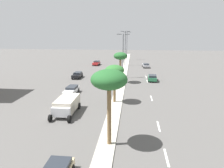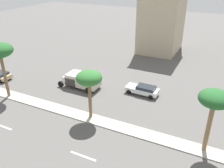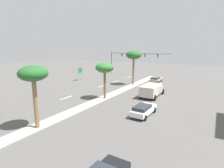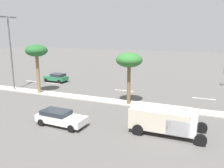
{
  "view_description": "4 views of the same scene",
  "coord_description": "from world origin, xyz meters",
  "px_view_note": "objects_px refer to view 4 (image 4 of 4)",
  "views": [
    {
      "loc": [
        2.46,
        -5.22,
        11.04
      ],
      "look_at": [
        -1.01,
        28.77,
        2.28
      ],
      "focal_mm": 33.78,
      "sensor_mm": 36.0,
      "label": 1
    },
    {
      "loc": [
        19.82,
        38.76,
        16.15
      ],
      "look_at": [
        -3.99,
        27.13,
        2.97
      ],
      "focal_mm": 38.22,
      "sensor_mm": 36.0,
      "label": 2
    },
    {
      "loc": [
        -15.89,
        50.22,
        8.33
      ],
      "look_at": [
        -1.68,
        26.07,
        2.63
      ],
      "focal_mm": 29.21,
      "sensor_mm": 36.0,
      "label": 3
    },
    {
      "loc": [
        -24.33,
        18.09,
        8.11
      ],
      "look_at": [
        -0.91,
        27.91,
        2.39
      ],
      "focal_mm": 36.83,
      "sensor_mm": 36.0,
      "label": 4
    }
  ],
  "objects_px": {
    "sedan_green_outboard": "(56,77)",
    "box_truck": "(166,120)",
    "street_lamp_leading": "(10,47)",
    "palm_tree_far": "(37,52)",
    "palm_tree_inboard": "(129,61)",
    "sedan_white_left": "(60,117)"
  },
  "relations": [
    {
      "from": "palm_tree_far",
      "to": "street_lamp_leading",
      "type": "distance_m",
      "value": 4.81
    },
    {
      "from": "street_lamp_leading",
      "to": "sedan_white_left",
      "type": "distance_m",
      "value": 17.11
    },
    {
      "from": "palm_tree_far",
      "to": "sedan_white_left",
      "type": "relative_size",
      "value": 1.4
    },
    {
      "from": "street_lamp_leading",
      "to": "sedan_green_outboard",
      "type": "xyz_separation_m",
      "value": [
        6.74,
        -2.47,
        -5.28
      ]
    },
    {
      "from": "sedan_green_outboard",
      "to": "box_truck",
      "type": "relative_size",
      "value": 0.66
    },
    {
      "from": "sedan_white_left",
      "to": "street_lamp_leading",
      "type": "bearing_deg",
      "value": 58.88
    },
    {
      "from": "palm_tree_far",
      "to": "box_truck",
      "type": "xyz_separation_m",
      "value": [
        -6.17,
        -18.09,
        -4.39
      ]
    },
    {
      "from": "palm_tree_far",
      "to": "sedan_white_left",
      "type": "xyz_separation_m",
      "value": [
        -8.12,
        -9.15,
        -4.84
      ]
    },
    {
      "from": "sedan_white_left",
      "to": "box_truck",
      "type": "relative_size",
      "value": 0.77
    },
    {
      "from": "palm_tree_inboard",
      "to": "box_truck",
      "type": "height_order",
      "value": "palm_tree_inboard"
    },
    {
      "from": "palm_tree_inboard",
      "to": "sedan_green_outboard",
      "type": "bearing_deg",
      "value": 64.81
    },
    {
      "from": "street_lamp_leading",
      "to": "sedan_green_outboard",
      "type": "height_order",
      "value": "street_lamp_leading"
    },
    {
      "from": "palm_tree_inboard",
      "to": "sedan_green_outboard",
      "type": "distance_m",
      "value": 17.24
    },
    {
      "from": "sedan_white_left",
      "to": "box_truck",
      "type": "distance_m",
      "value": 9.17
    },
    {
      "from": "sedan_white_left",
      "to": "box_truck",
      "type": "bearing_deg",
      "value": -77.7
    },
    {
      "from": "palm_tree_inboard",
      "to": "palm_tree_far",
      "type": "distance_m",
      "value": 12.83
    },
    {
      "from": "sedan_white_left",
      "to": "palm_tree_far",
      "type": "bearing_deg",
      "value": 48.42
    },
    {
      "from": "street_lamp_leading",
      "to": "box_truck",
      "type": "relative_size",
      "value": 1.69
    },
    {
      "from": "palm_tree_far",
      "to": "sedan_green_outboard",
      "type": "distance_m",
      "value": 8.82
    },
    {
      "from": "palm_tree_far",
      "to": "box_truck",
      "type": "height_order",
      "value": "palm_tree_far"
    },
    {
      "from": "box_truck",
      "to": "palm_tree_far",
      "type": "bearing_deg",
      "value": 71.18
    },
    {
      "from": "box_truck",
      "to": "street_lamp_leading",
      "type": "bearing_deg",
      "value": 74.24
    }
  ]
}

